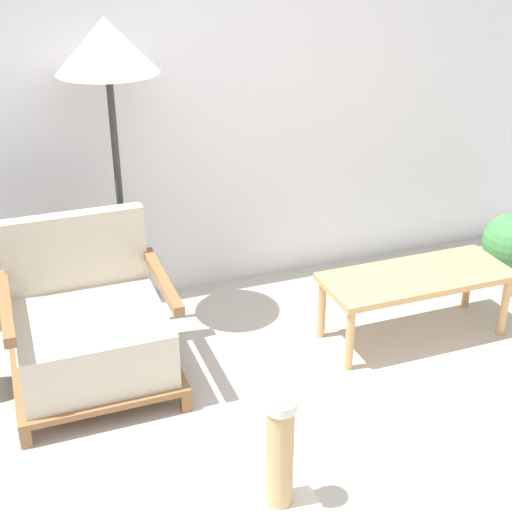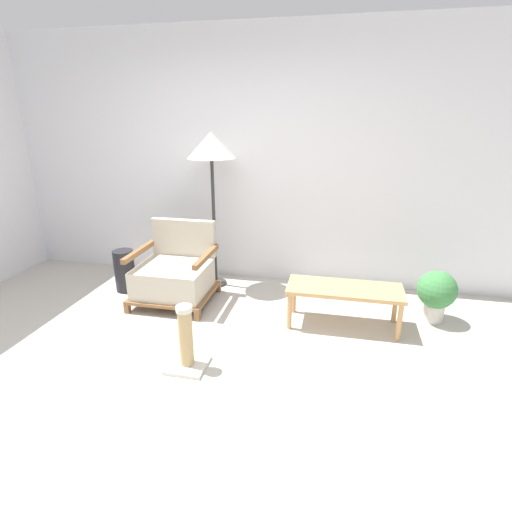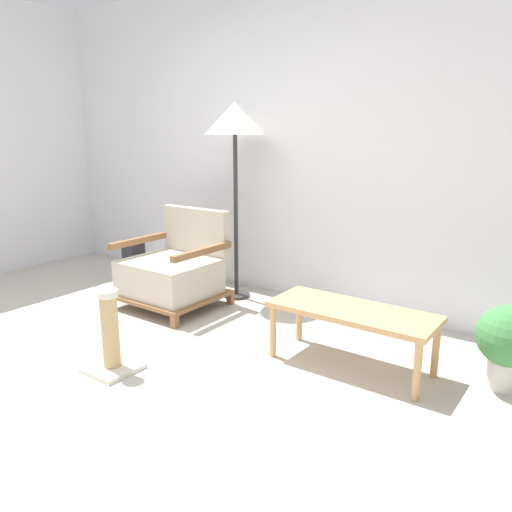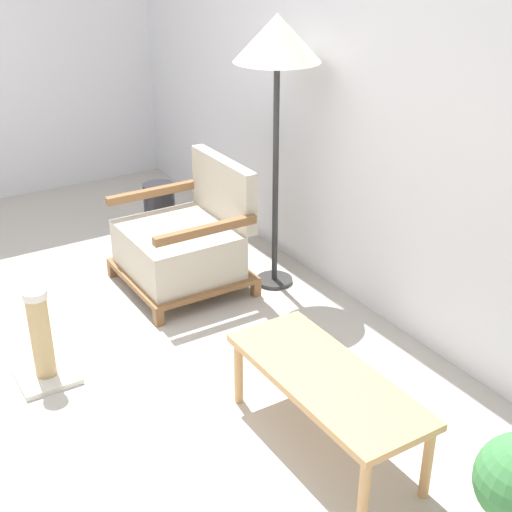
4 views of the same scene
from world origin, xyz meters
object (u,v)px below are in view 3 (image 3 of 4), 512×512
object	(u,v)px
armchair	(173,272)
floor_lamp	(235,125)
potted_plant	(508,341)
vase	(134,265)
scratching_post	(111,341)
coffee_table	(352,316)

from	to	relation	value
armchair	floor_lamp	xyz separation A→B (m)	(0.27, 0.50, 1.18)
armchair	potted_plant	size ratio (longest dim) A/B	1.61
vase	scratching_post	world-z (taller)	scratching_post
coffee_table	vase	xyz separation A→B (m)	(-2.32, 0.29, -0.10)
coffee_table	potted_plant	bearing A→B (deg)	17.53
armchair	coffee_table	xyz separation A→B (m)	(1.69, -0.16, 0.04)
floor_lamp	potted_plant	world-z (taller)	floor_lamp
armchair	potted_plant	xyz separation A→B (m)	(2.51, 0.10, -0.01)
armchair	scratching_post	xyz separation A→B (m)	(0.54, -1.07, -0.10)
floor_lamp	vase	xyz separation A→B (m)	(-0.91, -0.37, -1.25)
armchair	floor_lamp	world-z (taller)	floor_lamp
vase	scratching_post	xyz separation A→B (m)	(1.18, -1.19, -0.03)
potted_plant	scratching_post	size ratio (longest dim) A/B	0.96
potted_plant	scratching_post	distance (m)	2.29
armchair	coffee_table	distance (m)	1.69
floor_lamp	scratching_post	xyz separation A→B (m)	(0.27, -1.57, -1.28)
armchair	scratching_post	size ratio (longest dim) A/B	1.54
potted_plant	scratching_post	bearing A→B (deg)	-149.44
armchair	floor_lamp	distance (m)	1.31
floor_lamp	vase	size ratio (longest dim) A/B	3.64
vase	potted_plant	world-z (taller)	potted_plant
coffee_table	vase	bearing A→B (deg)	172.89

